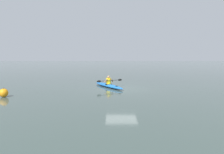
# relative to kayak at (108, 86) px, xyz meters

# --- Properties ---
(ground_plane) EXTENTS (160.00, 160.00, 0.00)m
(ground_plane) POSITION_rel_kayak_xyz_m (-1.05, 0.93, -0.14)
(ground_plane) COLOR #384742
(kayak) EXTENTS (2.77, 4.10, 0.27)m
(kayak) POSITION_rel_kayak_xyz_m (0.00, 0.00, 0.00)
(kayak) COLOR #1959A5
(kayak) RESTS_ON ground
(kayaker) EXTENTS (2.10, 1.25, 0.71)m
(kayaker) POSITION_rel_kayak_xyz_m (-0.02, 0.04, 0.42)
(kayaker) COLOR yellow
(kayaker) RESTS_ON kayak
(mooring_buoy_white_far) EXTENTS (0.55, 0.55, 0.60)m
(mooring_buoy_white_far) POSITION_rel_kayak_xyz_m (6.69, 4.21, 0.14)
(mooring_buoy_white_far) COLOR orange
(mooring_buoy_white_far) RESTS_ON ground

